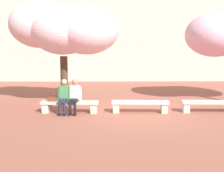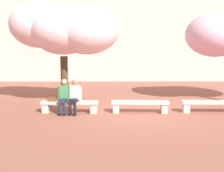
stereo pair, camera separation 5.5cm
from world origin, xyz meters
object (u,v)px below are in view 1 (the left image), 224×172
stone_bench_center (210,104)px  stone_bench_near_west (140,105)px  person_seated_right (74,95)px  stone_bench_west_end (70,105)px  handbag (52,98)px  cherry_tree_main (64,29)px  person_seated_left (64,95)px

stone_bench_center → stone_bench_near_west: bearing=180.0°
person_seated_right → stone_bench_west_end: bearing=164.5°
stone_bench_west_end → handbag: 0.70m
stone_bench_west_end → stone_bench_near_west: (2.68, 0.00, 0.00)m
stone_bench_west_end → cherry_tree_main: cherry_tree_main is taller
person_seated_left → stone_bench_near_west: bearing=1.1°
stone_bench_center → person_seated_right: person_seated_right is taller
person_seated_left → person_seated_right: bearing=0.1°
stone_bench_west_end → handbag: handbag is taller
person_seated_right → stone_bench_near_west: bearing=1.2°
stone_bench_near_west → cherry_tree_main: size_ratio=0.47×
stone_bench_center → person_seated_right: bearing=-179.4°
cherry_tree_main → person_seated_left: bearing=-84.3°
stone_bench_west_end → handbag: (-0.65, -0.01, 0.27)m
stone_bench_near_west → cherry_tree_main: cherry_tree_main is taller
stone_bench_west_end → stone_bench_near_west: size_ratio=1.00×
handbag → cherry_tree_main: cherry_tree_main is taller
stone_bench_near_west → person_seated_right: bearing=-178.8°
stone_bench_near_west → person_seated_right: 2.52m
person_seated_left → person_seated_right: same height
stone_bench_west_end → handbag: size_ratio=6.46×
stone_bench_center → handbag: 6.01m
stone_bench_center → handbag: (-6.01, -0.01, 0.27)m
stone_bench_center → person_seated_right: (-5.16, -0.05, 0.38)m
stone_bench_center → handbag: size_ratio=6.46×
stone_bench_west_end → person_seated_right: 0.43m
stone_bench_center → handbag: handbag is taller
person_seated_left → handbag: person_seated_left is taller
stone_bench_center → stone_bench_west_end: bearing=180.0°
stone_bench_near_west → person_seated_right: size_ratio=1.70×
person_seated_right → handbag: 0.85m
stone_bench_near_west → stone_bench_center: bearing=0.0°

